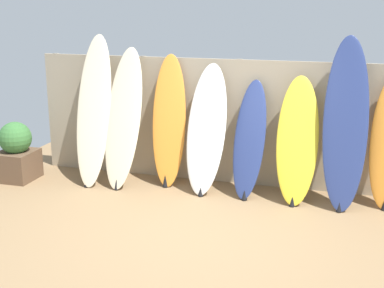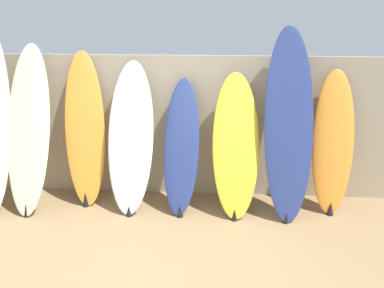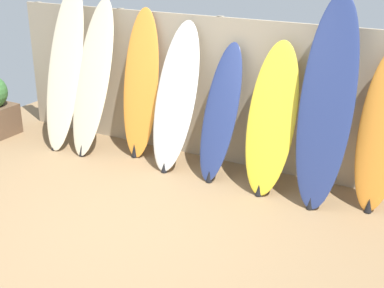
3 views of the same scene
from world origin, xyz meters
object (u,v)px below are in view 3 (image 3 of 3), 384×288
(surfboard_white_3, at_px, (176,97))
(surfboard_navy_6, at_px, (327,104))
(surfboard_cream_1, at_px, (93,79))
(surfboard_navy_4, at_px, (221,113))
(surfboard_orange_2, at_px, (141,86))
(surfboard_cream_0, at_px, (65,68))
(surfboard_orange_7, at_px, (382,132))
(surfboard_yellow_5, at_px, (272,119))

(surfboard_white_3, height_order, surfboard_navy_6, surfboard_navy_6)
(surfboard_cream_1, distance_m, surfboard_navy_4, 1.82)
(surfboard_cream_1, distance_m, surfboard_orange_2, 0.65)
(surfboard_white_3, bearing_deg, surfboard_cream_0, -177.85)
(surfboard_orange_2, distance_m, surfboard_orange_7, 2.97)
(surfboard_cream_1, xyz_separation_m, surfboard_navy_6, (3.04, 0.01, 0.12))
(surfboard_cream_1, bearing_deg, surfboard_orange_2, 15.63)
(surfboard_cream_0, height_order, surfboard_white_3, surfboard_cream_0)
(surfboard_cream_0, xyz_separation_m, surfboard_orange_7, (4.05, 0.15, -0.22))
(surfboard_white_3, bearing_deg, surfboard_orange_7, 2.09)
(surfboard_cream_0, xyz_separation_m, surfboard_white_3, (1.67, 0.06, -0.18))
(surfboard_white_3, xyz_separation_m, surfboard_navy_6, (1.83, -0.05, 0.21))
(surfboard_yellow_5, height_order, surfboard_navy_6, surfboard_navy_6)
(surfboard_orange_2, relative_size, surfboard_yellow_5, 1.13)
(surfboard_cream_0, distance_m, surfboard_navy_6, 3.50)
(surfboard_cream_0, relative_size, surfboard_cream_1, 1.09)
(surfboard_cream_0, xyz_separation_m, surfboard_yellow_5, (2.91, 0.02, -0.24))
(surfboard_orange_2, distance_m, surfboard_yellow_5, 1.84)
(surfboard_yellow_5, distance_m, surfboard_navy_6, 0.65)
(surfboard_navy_4, relative_size, surfboard_orange_7, 0.92)
(surfboard_navy_4, xyz_separation_m, surfboard_navy_6, (1.23, -0.05, 0.31))
(surfboard_orange_7, bearing_deg, surfboard_cream_0, -177.89)
(surfboard_cream_1, relative_size, surfboard_navy_4, 1.25)
(surfboard_white_3, xyz_separation_m, surfboard_yellow_5, (1.24, -0.04, -0.06))
(surfboard_cream_1, bearing_deg, surfboard_orange_7, 2.32)
(surfboard_yellow_5, distance_m, surfboard_orange_7, 1.15)
(surfboard_white_3, distance_m, surfboard_navy_4, 0.61)
(surfboard_cream_0, bearing_deg, surfboard_navy_6, 0.16)
(surfboard_cream_1, distance_m, surfboard_orange_7, 3.60)
(surfboard_navy_4, height_order, surfboard_navy_6, surfboard_navy_6)
(surfboard_cream_1, bearing_deg, surfboard_yellow_5, 0.43)
(surfboard_cream_1, bearing_deg, surfboard_navy_6, 0.11)
(surfboard_cream_1, relative_size, surfboard_orange_7, 1.16)
(surfboard_cream_1, height_order, surfboard_navy_6, surfboard_navy_6)
(surfboard_orange_2, height_order, surfboard_yellow_5, surfboard_orange_2)
(surfboard_white_3, height_order, surfboard_navy_4, surfboard_white_3)
(surfboard_yellow_5, bearing_deg, surfboard_navy_4, 176.69)
(surfboard_orange_2, xyz_separation_m, surfboard_yellow_5, (1.83, -0.16, -0.10))
(surfboard_navy_6, bearing_deg, surfboard_orange_2, 176.02)
(surfboard_navy_6, bearing_deg, surfboard_cream_0, -179.84)
(surfboard_navy_4, bearing_deg, surfboard_cream_0, -178.51)
(surfboard_orange_2, bearing_deg, surfboard_orange_7, -0.55)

